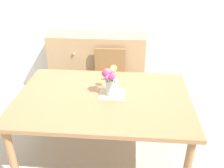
% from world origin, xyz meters
% --- Properties ---
extents(ground_plane, '(12.00, 12.00, 0.00)m').
position_xyz_m(ground_plane, '(0.00, 0.00, 0.00)').
color(ground_plane, '#B7AD99').
extents(back_wall, '(7.00, 0.10, 2.80)m').
position_xyz_m(back_wall, '(0.00, 1.60, 1.40)').
color(back_wall, silver).
rests_on(back_wall, ground_plane).
extents(dining_table, '(1.72, 1.16, 0.77)m').
position_xyz_m(dining_table, '(0.00, 0.00, 0.70)').
color(dining_table, '#9E7047').
rests_on(dining_table, ground_plane).
extents(chair_far, '(0.42, 0.42, 0.90)m').
position_xyz_m(chair_far, '(-0.02, 0.92, 0.52)').
color(chair_far, olive).
rests_on(chair_far, ground_plane).
extents(dresser, '(1.40, 0.47, 1.00)m').
position_xyz_m(dresser, '(-0.24, 1.33, 0.50)').
color(dresser, tan).
rests_on(dresser, ground_plane).
extents(placemat, '(0.26, 0.26, 0.01)m').
position_xyz_m(placemat, '(0.09, 0.04, 0.78)').
color(placemat, tan).
rests_on(placemat, dining_table).
extents(flower_vase, '(0.18, 0.24, 0.28)m').
position_xyz_m(flower_vase, '(0.07, 0.04, 0.93)').
color(flower_vase, silver).
rests_on(flower_vase, placemat).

